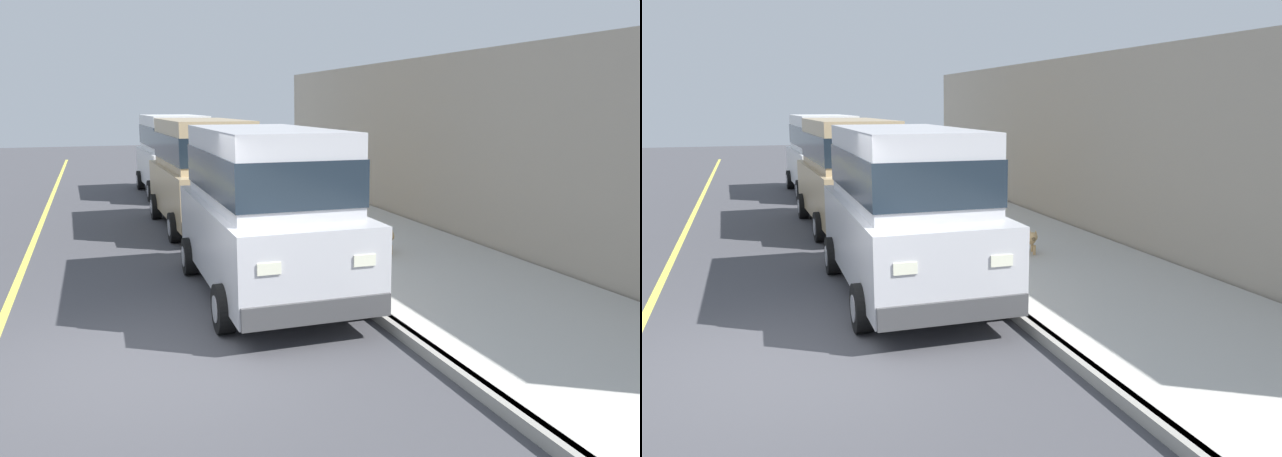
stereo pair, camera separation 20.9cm
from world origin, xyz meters
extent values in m
plane|color=#424247|center=(0.00, 0.00, 0.00)|extent=(80.00, 80.00, 0.00)
cube|color=gray|center=(3.20, 0.00, 0.07)|extent=(0.16, 64.00, 0.14)
cube|color=#B7B5AD|center=(5.00, 0.00, 0.07)|extent=(3.60, 64.00, 0.14)
cube|color=#BCBCC1|center=(2.09, 2.18, 0.87)|extent=(1.92, 4.81, 1.10)
cube|color=#BCBCC1|center=(2.09, 2.18, 1.97)|extent=(1.68, 3.81, 1.10)
cube|color=#19232D|center=(2.09, 2.18, 1.89)|extent=(1.72, 3.85, 0.61)
cube|color=#424243|center=(2.09, -0.17, 0.46)|extent=(1.86, 0.21, 0.28)
cube|color=#424243|center=(2.10, 4.53, 0.46)|extent=(1.86, 0.21, 0.28)
cylinder|color=black|center=(3.04, 0.68, 0.32)|extent=(0.22, 0.64, 0.64)
cylinder|color=#9E9EA3|center=(3.04, 0.68, 0.32)|extent=(0.24, 0.35, 0.35)
cylinder|color=black|center=(1.14, 0.69, 0.32)|extent=(0.22, 0.64, 0.64)
cylinder|color=#9E9EA3|center=(1.14, 0.69, 0.32)|extent=(0.24, 0.35, 0.35)
cylinder|color=black|center=(3.05, 3.66, 0.32)|extent=(0.22, 0.64, 0.64)
cylinder|color=#9E9EA3|center=(3.05, 3.66, 0.32)|extent=(0.24, 0.35, 0.35)
cylinder|color=black|center=(1.15, 3.67, 0.32)|extent=(0.22, 0.64, 0.64)
cylinder|color=#9E9EA3|center=(1.15, 3.67, 0.32)|extent=(0.24, 0.35, 0.35)
cube|color=#EAEACC|center=(2.67, -0.21, 1.04)|extent=(0.28, 0.08, 0.14)
cube|color=#EAEACC|center=(1.50, -0.20, 1.04)|extent=(0.28, 0.08, 0.14)
cube|color=tan|center=(2.12, 7.88, 0.87)|extent=(2.06, 4.86, 1.10)
cube|color=tan|center=(2.12, 7.88, 1.97)|extent=(1.80, 3.85, 1.10)
cube|color=#19232D|center=(2.12, 7.88, 1.89)|extent=(1.84, 3.90, 0.61)
cube|color=#3E3527|center=(2.20, 5.53, 0.46)|extent=(1.87, 0.26, 0.28)
cube|color=#3E3527|center=(2.04, 10.23, 0.46)|extent=(1.87, 0.26, 0.28)
cylinder|color=black|center=(3.12, 6.43, 0.32)|extent=(0.24, 0.65, 0.64)
cylinder|color=#9E9EA3|center=(3.12, 6.43, 0.32)|extent=(0.25, 0.36, 0.35)
cylinder|color=black|center=(1.22, 6.36, 0.32)|extent=(0.24, 0.65, 0.64)
cylinder|color=#9E9EA3|center=(1.22, 6.36, 0.32)|extent=(0.25, 0.36, 0.35)
cylinder|color=black|center=(3.02, 9.40, 0.32)|extent=(0.24, 0.65, 0.64)
cylinder|color=#9E9EA3|center=(3.02, 9.40, 0.32)|extent=(0.25, 0.36, 0.35)
cylinder|color=black|center=(1.12, 9.34, 0.32)|extent=(0.24, 0.65, 0.64)
cylinder|color=#9E9EA3|center=(1.12, 9.34, 0.32)|extent=(0.25, 0.36, 0.35)
cube|color=#EAEACC|center=(2.79, 5.52, 1.04)|extent=(0.28, 0.09, 0.14)
cube|color=#EAEACC|center=(1.61, 5.48, 1.04)|extent=(0.28, 0.09, 0.14)
cube|color=white|center=(2.18, 13.90, 0.87)|extent=(2.07, 4.86, 1.10)
cube|color=white|center=(2.18, 13.90, 1.97)|extent=(1.81, 3.86, 1.10)
cube|color=#19232D|center=(2.18, 13.90, 1.89)|extent=(1.85, 3.90, 0.61)
cube|color=#505050|center=(2.26, 11.56, 0.46)|extent=(1.87, 0.27, 0.28)
cube|color=#505050|center=(2.10, 16.25, 0.46)|extent=(1.87, 0.27, 0.28)
cylinder|color=black|center=(3.18, 12.45, 0.32)|extent=(0.24, 0.65, 0.64)
cylinder|color=#9E9EA3|center=(3.18, 12.45, 0.32)|extent=(0.25, 0.36, 0.35)
cylinder|color=black|center=(1.28, 12.38, 0.32)|extent=(0.24, 0.65, 0.64)
cylinder|color=#9E9EA3|center=(1.28, 12.38, 0.32)|extent=(0.25, 0.36, 0.35)
cylinder|color=black|center=(3.08, 15.43, 0.32)|extent=(0.24, 0.65, 0.64)
cylinder|color=#9E9EA3|center=(3.08, 15.43, 0.32)|extent=(0.25, 0.36, 0.35)
cylinder|color=black|center=(1.18, 15.36, 0.32)|extent=(0.24, 0.65, 0.64)
cylinder|color=#9E9EA3|center=(1.18, 15.36, 0.32)|extent=(0.25, 0.36, 0.35)
cube|color=#EAEACC|center=(2.85, 11.55, 1.04)|extent=(0.28, 0.09, 0.14)
cube|color=#EAEACC|center=(1.68, 11.51, 1.04)|extent=(0.28, 0.09, 0.14)
ellipsoid|color=tan|center=(4.75, 3.44, 0.42)|extent=(0.31, 0.48, 0.20)
cylinder|color=tan|center=(4.77, 3.29, 0.23)|extent=(0.05, 0.05, 0.18)
cylinder|color=tan|center=(4.66, 3.33, 0.23)|extent=(0.05, 0.05, 0.18)
cylinder|color=tan|center=(4.84, 3.56, 0.23)|extent=(0.05, 0.05, 0.18)
cylinder|color=tan|center=(4.73, 3.59, 0.23)|extent=(0.05, 0.05, 0.18)
sphere|color=tan|center=(4.67, 3.16, 0.51)|extent=(0.17, 0.17, 0.17)
ellipsoid|color=brown|center=(4.65, 3.08, 0.49)|extent=(0.10, 0.12, 0.06)
cone|color=tan|center=(4.72, 3.16, 0.59)|extent=(0.06, 0.06, 0.07)
cone|color=tan|center=(4.63, 3.18, 0.59)|extent=(0.06, 0.06, 0.07)
cylinder|color=tan|center=(4.82, 3.69, 0.48)|extent=(0.07, 0.12, 0.13)
cylinder|color=gold|center=(3.65, 6.56, 0.17)|extent=(0.24, 0.24, 0.06)
cylinder|color=gold|center=(3.65, 6.56, 0.47)|extent=(0.17, 0.17, 0.55)
sphere|color=gold|center=(3.65, 6.56, 0.79)|extent=(0.15, 0.15, 0.15)
cylinder|color=gold|center=(3.53, 6.56, 0.50)|extent=(0.10, 0.07, 0.07)
cylinder|color=gold|center=(3.77, 6.56, 0.50)|extent=(0.10, 0.07, 0.07)
cube|color=#9E9384|center=(7.10, 5.78, 1.96)|extent=(0.50, 20.00, 3.92)
camera|label=1|loc=(-0.30, -6.92, 2.86)|focal=35.40mm
camera|label=2|loc=(-0.10, -6.99, 2.86)|focal=35.40mm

